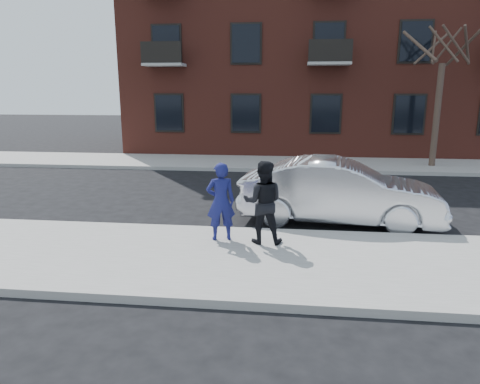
# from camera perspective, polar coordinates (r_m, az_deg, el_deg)

# --- Properties ---
(ground) EXTENTS (100.00, 100.00, 0.00)m
(ground) POSITION_cam_1_polar(r_m,az_deg,el_deg) (8.66, 16.95, -9.35)
(ground) COLOR black
(ground) RESTS_ON ground
(near_sidewalk) EXTENTS (50.00, 3.50, 0.15)m
(near_sidewalk) POSITION_cam_1_polar(r_m,az_deg,el_deg) (8.40, 17.28, -9.53)
(near_sidewalk) COLOR gray
(near_sidewalk) RESTS_ON ground
(near_curb) EXTENTS (50.00, 0.10, 0.15)m
(near_curb) POSITION_cam_1_polar(r_m,az_deg,el_deg) (10.06, 15.43, -5.59)
(near_curb) COLOR #999691
(near_curb) RESTS_ON ground
(far_sidewalk) EXTENTS (50.00, 3.50, 0.15)m
(far_sidewalk) POSITION_cam_1_polar(r_m,az_deg,el_deg) (19.44, 11.18, 3.65)
(far_sidewalk) COLOR gray
(far_sidewalk) RESTS_ON ground
(far_curb) EXTENTS (50.00, 0.10, 0.15)m
(far_curb) POSITION_cam_1_polar(r_m,az_deg,el_deg) (17.67, 11.63, 2.68)
(far_curb) COLOR #999691
(far_curb) RESTS_ON ground
(apartment_building) EXTENTS (24.30, 10.30, 12.30)m
(apartment_building) POSITION_cam_1_polar(r_m,az_deg,el_deg) (26.27, 15.22, 19.22)
(apartment_building) COLOR maroon
(apartment_building) RESTS_ON ground
(street_tree) EXTENTS (3.60, 3.60, 6.80)m
(street_tree) POSITION_cam_1_polar(r_m,az_deg,el_deg) (19.96, 25.71, 18.60)
(street_tree) COLOR #362820
(street_tree) RESTS_ON far_sidewalk
(silver_sedan) EXTENTS (5.06, 2.26, 1.61)m
(silver_sedan) POSITION_cam_1_polar(r_m,az_deg,el_deg) (10.92, 13.07, 0.03)
(silver_sedan) COLOR silver
(silver_sedan) RESTS_ON ground
(man_hoodie) EXTENTS (0.69, 0.55, 1.67)m
(man_hoodie) POSITION_cam_1_polar(r_m,az_deg,el_deg) (9.01, -2.59, -1.28)
(man_hoodie) COLOR navy
(man_hoodie) RESTS_ON near_sidewalk
(man_peacoat) EXTENTS (0.85, 0.66, 1.73)m
(man_peacoat) POSITION_cam_1_polar(r_m,az_deg,el_deg) (8.83, 3.09, -1.38)
(man_peacoat) COLOR black
(man_peacoat) RESTS_ON near_sidewalk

